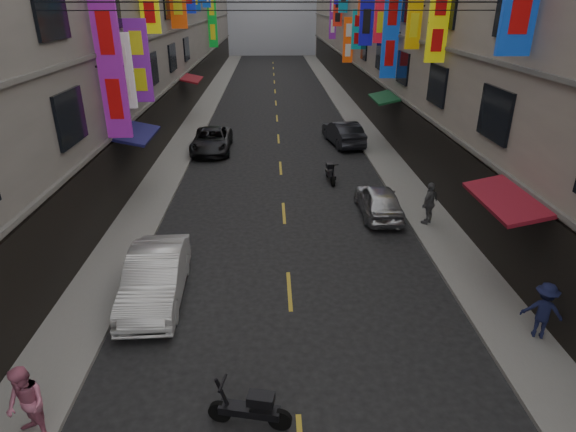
{
  "coord_description": "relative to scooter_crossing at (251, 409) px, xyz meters",
  "views": [
    {
      "loc": [
        -0.51,
        5.33,
        8.24
      ],
      "look_at": [
        -0.22,
        13.34,
        4.65
      ],
      "focal_mm": 30.0,
      "sensor_mm": 36.0,
      "label": 1
    }
  ],
  "objects": [
    {
      "name": "scooter_crossing",
      "position": [
        0.0,
        0.0,
        0.0
      ],
      "size": [
        1.79,
        0.64,
        1.14
      ],
      "rotation": [
        0.0,
        0.0,
        1.36
      ],
      "color": "black",
      "rests_on": "ground"
    },
    {
      "name": "lane_markings",
      "position": [
        1.01,
        26.13,
        -0.44
      ],
      "size": [
        0.12,
        80.2,
        0.01
      ],
      "color": "gold",
      "rests_on": "ground"
    },
    {
      "name": "scooter_far_right",
      "position": [
        3.44,
        14.96,
        0.0
      ],
      "size": [
        0.5,
        1.8,
        1.14
      ],
      "rotation": [
        0.0,
        0.0,
        3.22
      ],
      "color": "black",
      "rests_on": "ground"
    },
    {
      "name": "pedestrian_lfar",
      "position": [
        -4.39,
        -0.26,
        0.54
      ],
      "size": [
        1.01,
        0.96,
        1.72
      ],
      "primitive_type": "imported",
      "rotation": [
        0.0,
        0.0,
        -0.65
      ],
      "color": "pink",
      "rests_on": "sidewalk_left"
    },
    {
      "name": "pedestrian_rfar",
      "position": [
        6.71,
        9.66,
        0.54
      ],
      "size": [
        1.13,
        1.11,
        1.72
      ],
      "primitive_type": "imported",
      "rotation": [
        0.0,
        0.0,
        3.89
      ],
      "color": "#5B5B5E",
      "rests_on": "sidewalk_right"
    },
    {
      "name": "street_awnings",
      "position": [
        -0.25,
        13.13,
        2.56
      ],
      "size": [
        13.99,
        35.2,
        0.41
      ],
      "color": "#13491A",
      "rests_on": "ground"
    },
    {
      "name": "sidewalk_left",
      "position": [
        -4.99,
        29.13,
        -0.38
      ],
      "size": [
        2.0,
        90.0,
        0.12
      ],
      "primitive_type": "cube",
      "color": "slate",
      "rests_on": "ground"
    },
    {
      "name": "pedestrian_rnear",
      "position": [
        7.49,
        2.55,
        0.47
      ],
      "size": [
        1.16,
        0.92,
        1.59
      ],
      "primitive_type": "imported",
      "rotation": [
        0.0,
        0.0,
        2.7
      ],
      "color": "#16193C",
      "rests_on": "sidewalk_right"
    },
    {
      "name": "car_left_far",
      "position": [
        -2.99,
        20.46,
        0.23
      ],
      "size": [
        2.26,
        4.84,
        1.34
      ],
      "primitive_type": "imported",
      "rotation": [
        0.0,
        0.0,
        0.01
      ],
      "color": "black",
      "rests_on": "ground"
    },
    {
      "name": "car_left_mid",
      "position": [
        -2.99,
        4.88,
        0.3
      ],
      "size": [
        1.76,
        4.57,
        1.48
      ],
      "primitive_type": "imported",
      "rotation": [
        0.0,
        0.0,
        0.04
      ],
      "color": "silver",
      "rests_on": "ground"
    },
    {
      "name": "car_right_mid",
      "position": [
        4.95,
        10.8,
        0.21
      ],
      "size": [
        1.55,
        3.86,
        1.31
      ],
      "primitive_type": "imported",
      "rotation": [
        0.0,
        0.0,
        3.14
      ],
      "color": "#B5B5BA",
      "rests_on": "ground"
    },
    {
      "name": "car_right_far",
      "position": [
        5.01,
        21.65,
        0.29
      ],
      "size": [
        2.29,
        4.66,
        1.47
      ],
      "primitive_type": "imported",
      "rotation": [
        0.0,
        0.0,
        3.31
      ],
      "color": "#23242B",
      "rests_on": "ground"
    },
    {
      "name": "sidewalk_right",
      "position": [
        7.01,
        29.13,
        -0.38
      ],
      "size": [
        2.0,
        90.0,
        0.12
      ],
      "primitive_type": "cube",
      "color": "slate",
      "rests_on": "ground"
    }
  ]
}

